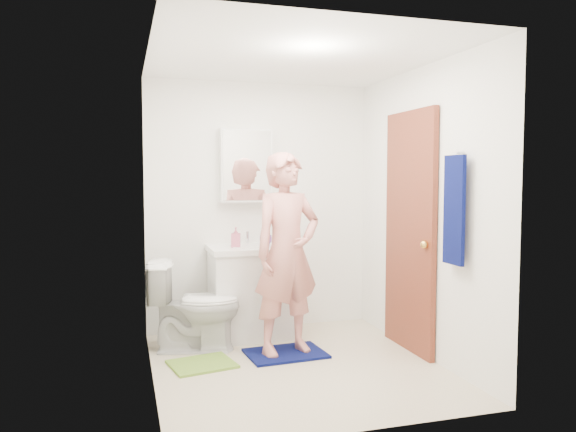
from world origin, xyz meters
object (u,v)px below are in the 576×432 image
object	(u,v)px
vanity_cabinet	(252,294)
man	(287,253)
soap_dispenser	(236,237)
toothbrush_cup	(266,240)
toilet	(195,305)
towel	(454,210)
medicine_cabinet	(246,165)

from	to	relation	value
vanity_cabinet	man	world-z (taller)	man
soap_dispenser	toothbrush_cup	size ratio (longest dim) A/B	1.60
man	toilet	bearing A→B (deg)	139.25
soap_dispenser	vanity_cabinet	bearing A→B (deg)	14.11
vanity_cabinet	soap_dispenser	xyz separation A→B (m)	(-0.15, -0.04, 0.54)
towel	soap_dispenser	distance (m)	1.99
toilet	man	world-z (taller)	man
towel	soap_dispenser	size ratio (longest dim) A/B	4.32
vanity_cabinet	toilet	bearing A→B (deg)	-154.39
soap_dispenser	man	distance (m)	0.67
toilet	man	bearing A→B (deg)	-103.52
man	soap_dispenser	bearing A→B (deg)	103.68
vanity_cabinet	medicine_cabinet	distance (m)	1.22
vanity_cabinet	soap_dispenser	size ratio (longest dim) A/B	4.32
vanity_cabinet	man	bearing A→B (deg)	-75.27
medicine_cabinet	man	world-z (taller)	medicine_cabinet
medicine_cabinet	toothbrush_cup	distance (m)	0.74
toilet	toothbrush_cup	world-z (taller)	toothbrush_cup
vanity_cabinet	toothbrush_cup	bearing A→B (deg)	23.28
man	toothbrush_cup	bearing A→B (deg)	75.69
soap_dispenser	toothbrush_cup	distance (m)	0.33
man	towel	bearing A→B (deg)	-55.48
medicine_cabinet	toilet	distance (m)	1.42
towel	man	world-z (taller)	man
vanity_cabinet	man	xyz separation A→B (m)	(0.16, -0.62, 0.46)
toilet	toothbrush_cup	xyz separation A→B (m)	(0.71, 0.34, 0.51)
towel	toilet	xyz separation A→B (m)	(-1.74, 1.22, -0.86)
soap_dispenser	toilet	bearing A→B (deg)	-150.48
vanity_cabinet	toothbrush_cup	world-z (taller)	toothbrush_cup
medicine_cabinet	man	distance (m)	1.13
toothbrush_cup	man	xyz separation A→B (m)	(0.01, -0.68, -0.04)
toothbrush_cup	toilet	bearing A→B (deg)	-154.88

